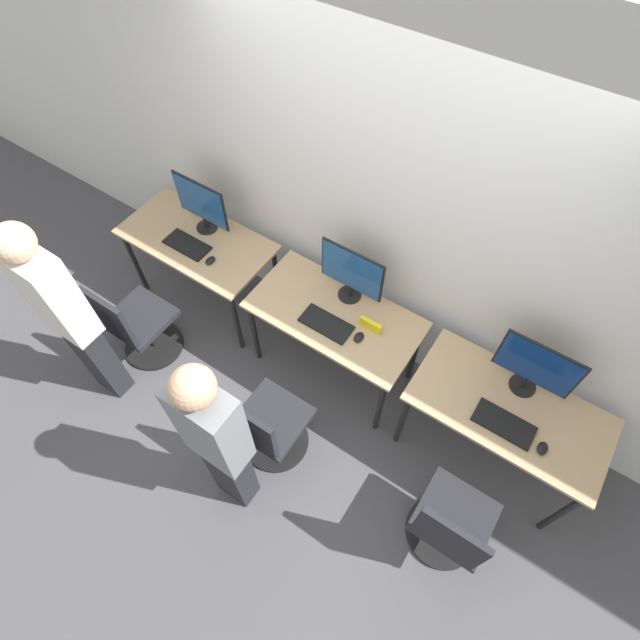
% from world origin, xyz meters
% --- Properties ---
extents(ground_plane, '(20.00, 20.00, 0.00)m').
position_xyz_m(ground_plane, '(0.00, 0.00, 0.00)').
color(ground_plane, '#4C4C51').
extents(wall_back, '(12.00, 0.05, 2.80)m').
position_xyz_m(wall_back, '(0.00, 0.75, 1.40)').
color(wall_back, silver).
rests_on(wall_back, ground_plane).
extents(desk_left, '(1.21, 0.62, 0.75)m').
position_xyz_m(desk_left, '(-1.29, 0.31, 0.66)').
color(desk_left, tan).
rests_on(desk_left, ground_plane).
extents(monitor_left, '(0.48, 0.17, 0.45)m').
position_xyz_m(monitor_left, '(-1.29, 0.45, 0.99)').
color(monitor_left, black).
rests_on(monitor_left, desk_left).
extents(keyboard_left, '(0.36, 0.17, 0.02)m').
position_xyz_m(keyboard_left, '(-1.29, 0.22, 0.76)').
color(keyboard_left, black).
rests_on(keyboard_left, desk_left).
extents(mouse_left, '(0.06, 0.09, 0.03)m').
position_xyz_m(mouse_left, '(-1.03, 0.19, 0.76)').
color(mouse_left, black).
rests_on(mouse_left, desk_left).
extents(office_chair_left, '(0.48, 0.48, 0.89)m').
position_xyz_m(office_chair_left, '(-1.35, -0.41, 0.36)').
color(office_chair_left, black).
rests_on(office_chair_left, ground_plane).
extents(person_left, '(0.36, 0.23, 1.74)m').
position_xyz_m(person_left, '(-1.36, -0.78, 0.96)').
color(person_left, '#232328').
rests_on(person_left, ground_plane).
extents(desk_center, '(1.21, 0.62, 0.75)m').
position_xyz_m(desk_center, '(0.00, 0.31, 0.66)').
color(desk_center, tan).
rests_on(desk_center, ground_plane).
extents(monitor_center, '(0.48, 0.17, 0.45)m').
position_xyz_m(monitor_center, '(0.00, 0.51, 0.99)').
color(monitor_center, black).
rests_on(monitor_center, desk_center).
extents(keyboard_center, '(0.36, 0.17, 0.02)m').
position_xyz_m(keyboard_center, '(0.00, 0.20, 0.76)').
color(keyboard_center, black).
rests_on(keyboard_center, desk_center).
extents(mouse_center, '(0.06, 0.09, 0.03)m').
position_xyz_m(mouse_center, '(0.24, 0.23, 0.76)').
color(mouse_center, black).
rests_on(mouse_center, desk_center).
extents(office_chair_center, '(0.48, 0.48, 0.89)m').
position_xyz_m(office_chair_center, '(0.00, -0.51, 0.36)').
color(office_chair_center, black).
rests_on(office_chair_center, ground_plane).
extents(person_center, '(0.36, 0.22, 1.68)m').
position_xyz_m(person_center, '(-0.02, -0.88, 0.92)').
color(person_center, '#232328').
rests_on(person_center, ground_plane).
extents(desk_right, '(1.21, 0.62, 0.75)m').
position_xyz_m(desk_right, '(1.29, 0.31, 0.66)').
color(desk_right, tan).
rests_on(desk_right, ground_plane).
extents(monitor_right, '(0.48, 0.17, 0.45)m').
position_xyz_m(monitor_right, '(1.29, 0.50, 0.99)').
color(monitor_right, black).
rests_on(monitor_right, desk_right).
extents(keyboard_right, '(0.36, 0.17, 0.02)m').
position_xyz_m(keyboard_right, '(1.29, 0.19, 0.76)').
color(keyboard_right, black).
rests_on(keyboard_right, desk_right).
extents(mouse_right, '(0.06, 0.09, 0.03)m').
position_xyz_m(mouse_right, '(1.53, 0.17, 0.76)').
color(mouse_right, black).
rests_on(mouse_right, desk_right).
extents(office_chair_right, '(0.48, 0.48, 0.89)m').
position_xyz_m(office_chair_right, '(1.30, -0.41, 0.36)').
color(office_chair_right, black).
rests_on(office_chair_right, ground_plane).
extents(placard_center, '(0.16, 0.03, 0.08)m').
position_xyz_m(placard_center, '(0.27, 0.34, 0.79)').
color(placard_center, yellow).
rests_on(placard_center, desk_center).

